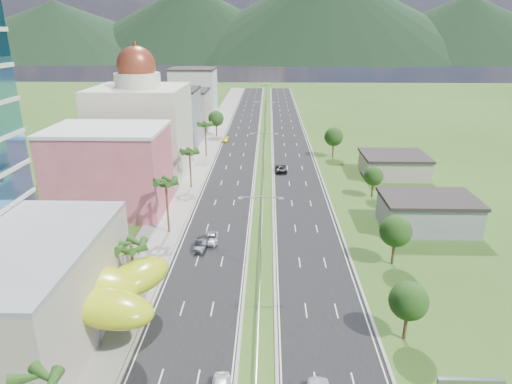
{
  "coord_description": "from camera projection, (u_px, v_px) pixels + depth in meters",
  "views": [
    {
      "loc": [
        0.92,
        -47.07,
        31.97
      ],
      "look_at": [
        -0.98,
        22.77,
        7.0
      ],
      "focal_mm": 32.0,
      "sensor_mm": 36.0,
      "label": 1
    }
  ],
  "objects": [
    {
      "name": "shed_near",
      "position": [
        427.0,
        214.0,
        77.07
      ],
      "size": [
        15.0,
        10.0,
        5.0
      ],
      "primitive_type": "cube",
      "color": "gray",
      "rests_on": "ground"
    },
    {
      "name": "ground",
      "position": [
        259.0,
        310.0,
        55.09
      ],
      "size": [
        500.0,
        500.0,
        0.0
      ],
      "primitive_type": "plane",
      "color": "#2D5119",
      "rests_on": "ground"
    },
    {
      "name": "car_yellow_far_left",
      "position": [
        226.0,
        140.0,
        137.2
      ],
      "size": [
        2.28,
        4.42,
        1.23
      ],
      "primitive_type": "imported",
      "rotation": [
        0.0,
        0.0,
        -0.14
      ],
      "color": "yellow",
      "rests_on": "road_left"
    },
    {
      "name": "streetlight_median_d",
      "position": [
        265.0,
        115.0,
        142.24
      ],
      "size": [
        6.04,
        0.25,
        11.0
      ],
      "color": "gray",
      "rests_on": "ground"
    },
    {
      "name": "streetlight_median_e",
      "position": [
        266.0,
        95.0,
        184.6
      ],
      "size": [
        6.04,
        0.25,
        11.0
      ],
      "color": "gray",
      "rests_on": "ground"
    },
    {
      "name": "shed_far",
      "position": [
        394.0,
        166.0,
        105.36
      ],
      "size": [
        14.0,
        12.0,
        4.4
      ],
      "primitive_type": "cube",
      "color": "#B0A191",
      "rests_on": "ground"
    },
    {
      "name": "car_dark_left",
      "position": [
        202.0,
        244.0,
        70.11
      ],
      "size": [
        1.97,
        4.79,
        1.54
      ],
      "primitive_type": "imported",
      "rotation": [
        0.0,
        0.0,
        -0.07
      ],
      "color": "black",
      "rests_on": "road_left"
    },
    {
      "name": "median_guardrail",
      "position": [
        265.0,
        153.0,
        122.65
      ],
      "size": [
        0.1,
        216.06,
        0.76
      ],
      "color": "gray",
      "rests_on": "ground"
    },
    {
      "name": "domed_building",
      "position": [
        141.0,
        125.0,
        103.76
      ],
      "size": [
        20.0,
        20.0,
        28.7
      ],
      "color": "beige",
      "rests_on": "ground"
    },
    {
      "name": "road_right",
      "position": [
        290.0,
        140.0,
        139.61
      ],
      "size": [
        11.0,
        260.0,
        0.04
      ],
      "primitive_type": "cube",
      "color": "black",
      "rests_on": "ground"
    },
    {
      "name": "palm_tree_e",
      "position": [
        205.0,
        126.0,
        118.58
      ],
      "size": [
        3.6,
        3.6,
        9.4
      ],
      "color": "#47301C",
      "rests_on": "ground"
    },
    {
      "name": "mountain_ridge",
      "position": [
        325.0,
        62.0,
        477.14
      ],
      "size": [
        860.0,
        140.0,
        90.0
      ],
      "primitive_type": null,
      "color": "black",
      "rests_on": "ground"
    },
    {
      "name": "leafy_tree_rb",
      "position": [
        396.0,
        231.0,
        64.16
      ],
      "size": [
        4.55,
        4.55,
        7.47
      ],
      "color": "#47301C",
      "rests_on": "ground"
    },
    {
      "name": "leafy_tree_lfar",
      "position": [
        216.0,
        118.0,
        143.03
      ],
      "size": [
        4.9,
        4.9,
        8.05
      ],
      "color": "#47301C",
      "rests_on": "ground"
    },
    {
      "name": "car_silver_mid_left",
      "position": [
        211.0,
        238.0,
        72.33
      ],
      "size": [
        2.5,
        4.79,
        1.29
      ],
      "primitive_type": "imported",
      "rotation": [
        0.0,
        0.0,
        0.08
      ],
      "color": "#9FA1A6",
      "rests_on": "road_left"
    },
    {
      "name": "road_left",
      "position": [
        241.0,
        140.0,
        139.99
      ],
      "size": [
        11.0,
        260.0,
        0.04
      ],
      "primitive_type": "cube",
      "color": "black",
      "rests_on": "ground"
    },
    {
      "name": "palm_tree_b",
      "position": [
        131.0,
        248.0,
        54.99
      ],
      "size": [
        3.6,
        3.6,
        8.1
      ],
      "color": "#47301C",
      "rests_on": "ground"
    },
    {
      "name": "palm_tree_d",
      "position": [
        190.0,
        153.0,
        95.31
      ],
      "size": [
        3.6,
        3.6,
        8.6
      ],
      "color": "#47301C",
      "rests_on": "ground"
    },
    {
      "name": "midrise_grey",
      "position": [
        169.0,
        120.0,
        128.39
      ],
      "size": [
        16.0,
        15.0,
        16.0
      ],
      "primitive_type": "cube",
      "color": "gray",
      "rests_on": "ground"
    },
    {
      "name": "leafy_tree_rd",
      "position": [
        334.0,
        137.0,
        118.64
      ],
      "size": [
        4.9,
        4.9,
        8.05
      ],
      "color": "#47301C",
      "rests_on": "ground"
    },
    {
      "name": "palm_tree_c",
      "position": [
        166.0,
        184.0,
        73.34
      ],
      "size": [
        3.6,
        3.6,
        9.6
      ],
      "color": "#47301C",
      "rests_on": "ground"
    },
    {
      "name": "car_dark_far_right",
      "position": [
        281.0,
        168.0,
        108.4
      ],
      "size": [
        3.01,
        5.82,
        1.57
      ],
      "primitive_type": "imported",
      "rotation": [
        0.0,
        0.0,
        3.21
      ],
      "color": "black",
      "rests_on": "road_right"
    },
    {
      "name": "streetlight_median_b",
      "position": [
        261.0,
        225.0,
        62.23
      ],
      "size": [
        6.04,
        0.25,
        11.0
      ],
      "color": "gray",
      "rests_on": "ground"
    },
    {
      "name": "sidewalk_left",
      "position": [
        210.0,
        139.0,
        140.22
      ],
      "size": [
        7.0,
        260.0,
        0.12
      ],
      "primitive_type": "cube",
      "color": "gray",
      "rests_on": "ground"
    },
    {
      "name": "leafy_tree_rc",
      "position": [
        374.0,
        176.0,
        90.71
      ],
      "size": [
        3.85,
        3.85,
        6.33
      ],
      "color": "#47301C",
      "rests_on": "ground"
    },
    {
      "name": "lime_canopy",
      "position": [
        77.0,
        289.0,
        50.16
      ],
      "size": [
        18.0,
        15.0,
        7.4
      ],
      "color": "#AFC313",
      "rests_on": "ground"
    },
    {
      "name": "midrise_white",
      "position": [
        194.0,
        94.0,
        170.42
      ],
      "size": [
        16.0,
        15.0,
        18.0
      ],
      "primitive_type": "cube",
      "color": "silver",
      "rests_on": "ground"
    },
    {
      "name": "leafy_tree_ra",
      "position": [
        409.0,
        301.0,
        48.37
      ],
      "size": [
        4.2,
        4.2,
        6.9
      ],
      "color": "#47301C",
      "rests_on": "ground"
    },
    {
      "name": "pink_shophouse",
      "position": [
        110.0,
        171.0,
        83.41
      ],
      "size": [
        20.0,
        15.0,
        15.0
      ],
      "primitive_type": "cube",
      "color": "#C55161",
      "rests_on": "ground"
    },
    {
      "name": "midrise_beige",
      "position": [
        183.0,
        112.0,
        149.61
      ],
      "size": [
        16.0,
        15.0,
        13.0
      ],
      "primitive_type": "cube",
      "color": "#B0A191",
      "rests_on": "ground"
    },
    {
      "name": "streetlight_median_c",
      "position": [
        264.0,
        151.0,
        99.89
      ],
      "size": [
        6.04,
        0.25,
        11.0
      ],
      "color": "gray",
      "rests_on": "ground"
    }
  ]
}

